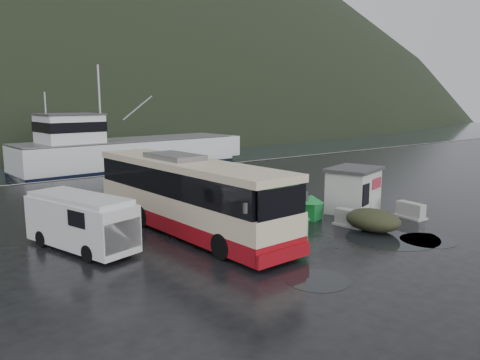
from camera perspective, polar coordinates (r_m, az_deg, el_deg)
ground at (r=22.59m, az=1.18°, el=-6.09°), size 160.00×160.00×0.00m
quay_edge at (r=39.87m, az=-17.04°, el=0.39°), size 160.00×0.60×1.50m
coach_bus at (r=22.50m, az=-6.36°, el=-6.21°), size 3.78×12.98×3.64m
white_van at (r=20.88m, az=-18.68°, el=-7.95°), size 3.34×5.85×2.31m
waste_bin_left at (r=20.88m, az=6.39°, el=-7.48°), size 1.39×1.39×1.52m
waste_bin_right at (r=24.82m, az=8.59°, el=-4.75°), size 1.18×1.18×1.31m
dome_tent at (r=23.29m, az=15.85°, el=-5.98°), size 2.36×2.98×1.06m
ticket_kiosk at (r=26.97m, az=13.56°, el=-3.75°), size 3.73×3.21×2.49m
jersey_barrier_a at (r=26.43m, az=20.02°, el=-4.34°), size 0.96×1.71×0.82m
jersey_barrier_b at (r=23.87m, az=13.28°, el=-5.48°), size 1.04×1.74×0.82m
jersey_barrier_c at (r=26.80m, az=14.36°, el=-3.87°), size 1.01×1.61×0.75m
fishing_trawler at (r=51.47m, az=-13.18°, el=2.57°), size 28.24×8.05×11.15m
puddles at (r=22.94m, az=13.98°, el=-6.12°), size 9.76×13.12×0.01m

